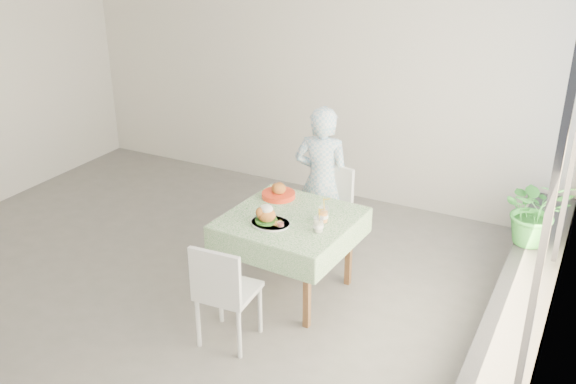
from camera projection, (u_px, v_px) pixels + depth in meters
The scene contains 14 objects.
floor at pixel (189, 282), 5.87m from camera, with size 6.00×6.00×0.00m, color #5C5A57.
wall_back at pixel (310, 74), 7.33m from camera, with size 6.00×0.02×2.80m, color silver.
wall_right at pixel (567, 209), 4.03m from camera, with size 0.02×5.00×2.80m, color silver.
window_pane at pixel (569, 172), 3.95m from camera, with size 0.01×4.80×2.18m, color #D1E0F9.
window_ledge at pixel (509, 349), 4.59m from camera, with size 0.40×4.80×0.50m, color black.
cafe_table at pixel (290, 246), 5.54m from camera, with size 1.10×1.10×0.74m.
chair_far at pixel (321, 233), 6.14m from camera, with size 0.52×0.52×0.93m.
chair_near at pixel (228, 311), 4.98m from camera, with size 0.44×0.44×0.88m.
diner at pixel (322, 182), 6.10m from camera, with size 0.55×0.36×1.50m, color #87BAD8.
main_dish at pixel (268, 218), 5.28m from camera, with size 0.34×0.34×0.17m.
juice_cup_orange at pixel (323, 215), 5.32m from camera, with size 0.09×0.09×0.26m.
juice_cup_lemonade at pixel (318, 225), 5.16m from camera, with size 0.09×0.09×0.25m.
second_dish at pixel (279, 193), 5.78m from camera, with size 0.30×0.30×0.14m.
potted_plant at pixel (536, 211), 5.40m from camera, with size 0.55×0.47×0.61m, color #287832.
Camera 1 is at (3.12, -4.04, 3.14)m, focal length 40.00 mm.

